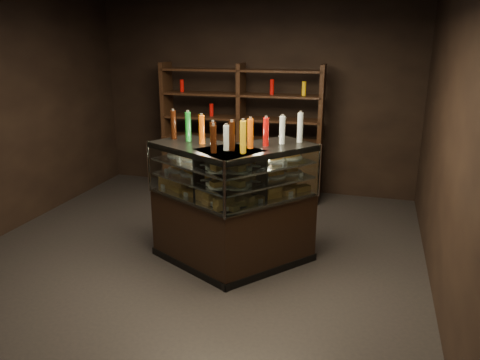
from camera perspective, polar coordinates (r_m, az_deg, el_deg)
name	(u,v)px	position (r m, az deg, el deg)	size (l,w,h in m)	color
ground	(199,250)	(5.48, -5.07, -8.54)	(5.00, 5.00, 0.00)	black
room_shell	(194,79)	(4.96, -5.66, 12.10)	(5.02, 5.02, 3.01)	black
display_case	(232,225)	(4.99, -1.03, -5.56)	(1.81, 1.32, 1.32)	black
food_display	(231,175)	(4.80, -1.07, 0.62)	(1.50, 0.96, 0.41)	#D69B4D
bottles_top	(231,132)	(4.70, -1.10, 5.82)	(1.33, 0.82, 0.30)	#147223
potted_conifer	(261,198)	(5.92, 2.54, -2.19)	(0.34, 0.34, 0.72)	black
back_shelving	(241,157)	(7.14, 0.12, 2.82)	(2.43, 0.50, 2.00)	black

